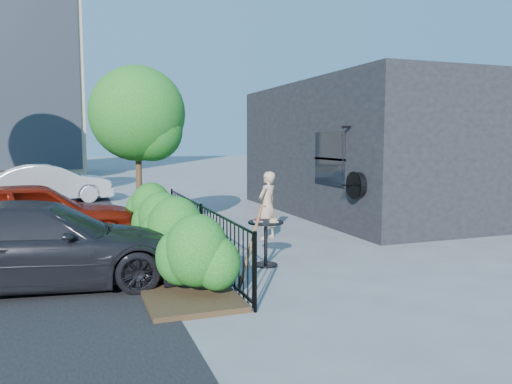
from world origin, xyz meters
name	(u,v)px	position (x,y,z in m)	size (l,w,h in m)	color
ground	(275,255)	(0.00, 0.00, 0.00)	(120.00, 120.00, 0.00)	gray
shop_building	(382,149)	(5.50, 4.50, 2.00)	(6.22, 9.00, 4.00)	black
fence	(201,232)	(-1.50, 0.00, 0.56)	(0.05, 6.05, 1.10)	black
planting_bed	(165,262)	(-2.20, 0.00, 0.04)	(1.30, 6.00, 0.08)	#382616
shrubs	(168,226)	(-2.10, 0.10, 0.70)	(1.10, 5.60, 1.24)	#155F1D
patio_tree	(141,119)	(-2.24, 2.76, 2.76)	(2.20, 2.20, 3.94)	#3F2B19
cafe_table	(266,235)	(-0.47, -0.73, 0.57)	(0.65, 0.65, 0.87)	black
woman	(267,205)	(0.46, 1.58, 0.79)	(0.57, 0.38, 1.57)	tan
shovel	(249,252)	(-1.25, -2.05, 0.59)	(0.46, 0.18, 1.35)	brown
car_red	(33,215)	(-4.57, 2.31, 0.73)	(1.71, 4.26, 1.45)	maroon
car_silver	(51,184)	(-4.55, 10.48, 0.70)	(1.48, 4.26, 1.40)	silver
car_darkgrey	(41,244)	(-4.24, -0.73, 0.67)	(1.88, 4.62, 1.34)	black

